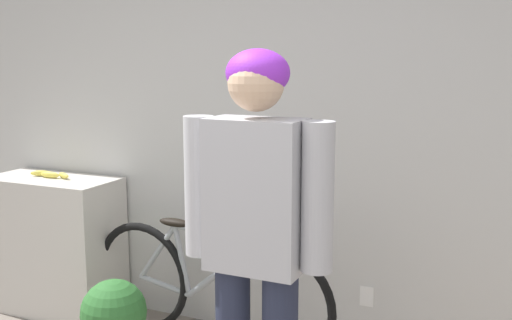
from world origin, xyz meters
TOP-DOWN VIEW (x-y plane):
  - wall_back at (0.00, 2.30)m, footprint 8.00×0.07m
  - side_shelf at (-1.57, 2.03)m, footprint 0.90×0.45m
  - person at (0.32, 1.17)m, footprint 0.66×0.25m
  - bicycle at (-0.36, 1.96)m, footprint 1.67×0.46m
  - banana at (-1.58, 2.04)m, footprint 0.34×0.10m

SIDE VIEW (x-z plane):
  - bicycle at x=-0.36m, z-range -0.02..0.76m
  - side_shelf at x=-1.57m, z-range 0.00..0.93m
  - banana at x=-1.58m, z-range 0.93..0.98m
  - person at x=0.32m, z-range 0.16..1.93m
  - wall_back at x=0.00m, z-range 0.00..2.60m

